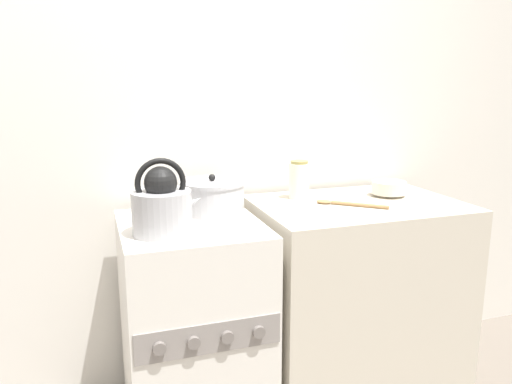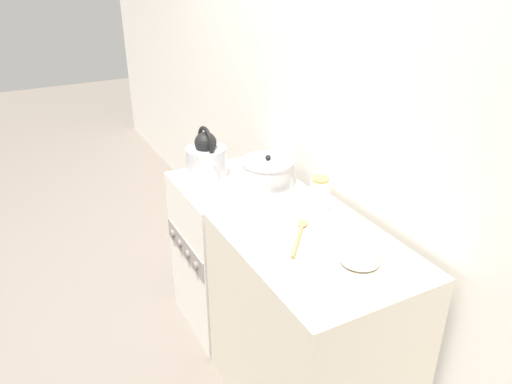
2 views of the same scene
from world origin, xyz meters
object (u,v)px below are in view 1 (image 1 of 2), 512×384
(stove, at_px, (193,327))
(kettle, at_px, (162,205))
(cooking_pot, at_px, (212,197))
(enamel_bowl, at_px, (389,188))
(storage_jar, at_px, (299,180))

(stove, relative_size, kettle, 3.19)
(kettle, relative_size, cooking_pot, 1.01)
(enamel_bowl, bearing_deg, cooking_pot, 176.37)
(enamel_bowl, bearing_deg, storage_jar, 167.53)
(cooking_pot, height_order, storage_jar, storage_jar)
(kettle, bearing_deg, cooking_pot, 44.70)
(cooking_pot, bearing_deg, storage_jar, 5.41)
(stove, xyz_separation_m, cooking_pot, (0.12, 0.13, 0.49))
(kettle, bearing_deg, enamel_bowl, 9.99)
(stove, bearing_deg, kettle, -138.30)
(kettle, distance_m, enamel_bowl, 1.05)
(storage_jar, bearing_deg, cooking_pot, -174.59)
(enamel_bowl, bearing_deg, stove, -175.12)
(stove, bearing_deg, storage_jar, 17.85)
(cooking_pot, distance_m, enamel_bowl, 0.80)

